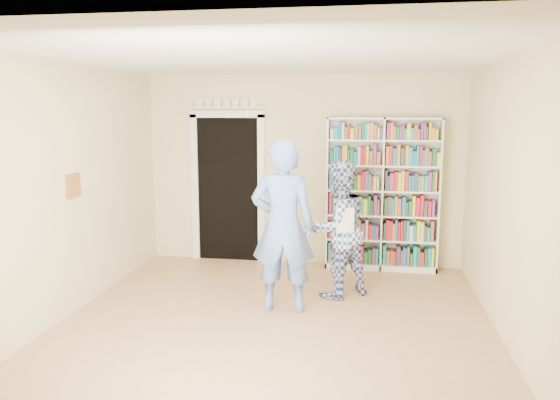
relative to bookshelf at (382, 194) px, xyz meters
name	(u,v)px	position (x,y,z in m)	size (l,w,h in m)	color
floor	(273,328)	(-1.12, -2.34, -1.07)	(5.00, 5.00, 0.00)	#AD7D53
ceiling	(272,57)	(-1.12, -2.34, 1.63)	(5.00, 5.00, 0.00)	white
wall_back	(303,171)	(-1.12, 0.16, 0.28)	(4.50, 4.50, 0.00)	beige
wall_left	(62,193)	(-3.37, -2.34, 0.28)	(5.00, 5.00, 0.00)	beige
wall_right	(513,205)	(1.13, -2.34, 0.28)	(5.00, 5.00, 0.00)	beige
bookshelf	(382,194)	(0.00, 0.00, 0.00)	(1.53, 0.29, 2.11)	white
doorway	(228,181)	(-2.22, 0.13, 0.11)	(1.10, 0.08, 2.43)	black
wall_art	(73,186)	(-3.35, -2.14, 0.33)	(0.03, 0.25, 0.25)	#622A1A
man_blue	(283,226)	(-1.11, -1.82, -0.11)	(0.70, 0.46, 1.91)	#668EE3
man_plaid	(338,229)	(-0.54, -1.23, -0.25)	(0.79, 0.62, 1.63)	navy
paper_sheet	(345,220)	(-0.44, -1.48, -0.09)	(0.20, 0.01, 0.29)	white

